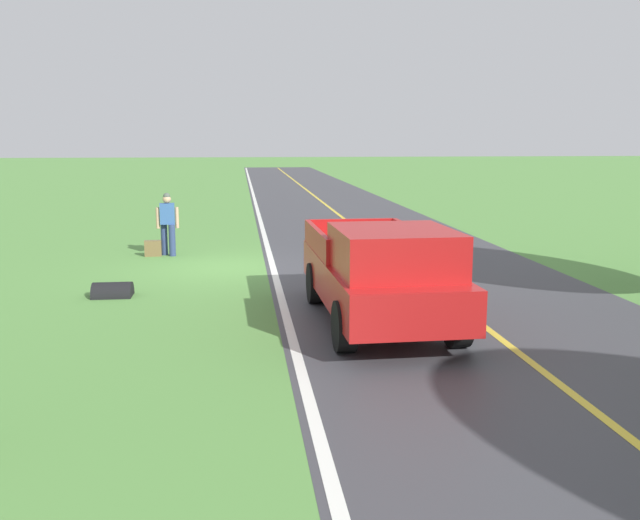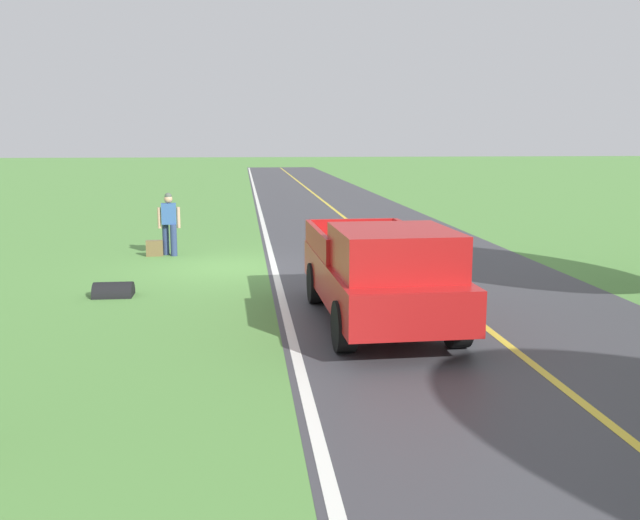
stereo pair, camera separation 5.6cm
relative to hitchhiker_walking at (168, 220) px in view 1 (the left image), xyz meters
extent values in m
plane|color=#568E42|center=(-1.69, 2.15, -0.98)|extent=(200.00, 200.00, 0.00)
cube|color=#3D3D42|center=(-6.20, 2.15, -0.98)|extent=(7.14, 120.00, 0.00)
cube|color=silver|center=(-2.81, 2.15, -0.98)|extent=(0.16, 117.60, 0.00)
cube|color=gold|center=(-6.20, 2.15, -0.98)|extent=(0.14, 117.60, 0.00)
cylinder|color=navy|center=(-0.12, 0.14, -0.54)|extent=(0.18, 0.18, 0.88)
cylinder|color=navy|center=(0.12, -0.08, -0.54)|extent=(0.18, 0.18, 0.88)
cube|color=#335999|center=(0.00, 0.03, 0.19)|extent=(0.42, 0.29, 0.58)
sphere|color=tan|center=(0.00, 0.03, 0.59)|extent=(0.23, 0.23, 0.23)
sphere|color=#4C564C|center=(0.00, 0.03, 0.67)|extent=(0.20, 0.20, 0.20)
cube|color=black|center=(0.01, -0.17, 0.22)|extent=(0.33, 0.22, 0.44)
cylinder|color=tan|center=(-0.26, 0.03, 0.08)|extent=(0.10, 0.10, 0.58)
cylinder|color=tan|center=(0.26, 0.07, 0.08)|extent=(0.10, 0.10, 0.58)
cube|color=brown|center=(0.41, 0.11, -0.76)|extent=(0.47, 0.23, 0.44)
cube|color=#B21919|center=(-4.41, 7.70, -0.23)|extent=(2.14, 5.45, 0.70)
cube|color=#B21919|center=(-4.44, 8.88, 0.48)|extent=(1.90, 2.21, 0.72)
cube|color=black|center=(-4.44, 8.88, 0.55)|extent=(1.71, 1.34, 0.43)
cube|color=#B21919|center=(-5.32, 6.59, 0.34)|extent=(0.18, 3.03, 0.45)
cube|color=#B21919|center=(-3.44, 6.64, 0.34)|extent=(0.18, 3.03, 0.45)
cube|color=#B21919|center=(-4.34, 5.11, 0.34)|extent=(1.84, 0.15, 0.45)
cylinder|color=black|center=(-5.35, 9.42, -0.58)|extent=(0.32, 0.81, 0.80)
cylinder|color=black|center=(-3.56, 9.47, -0.58)|extent=(0.32, 0.81, 0.80)
cylinder|color=black|center=(-5.27, 6.12, -0.58)|extent=(0.32, 0.81, 0.80)
cylinder|color=black|center=(-3.47, 6.17, -0.58)|extent=(0.32, 0.81, 0.80)
cylinder|color=black|center=(0.66, 5.14, -0.98)|extent=(0.80, 0.60, 0.60)
camera|label=1|loc=(-1.98, 19.85, 2.28)|focal=39.65mm
camera|label=2|loc=(-2.04, 19.86, 2.28)|focal=39.65mm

